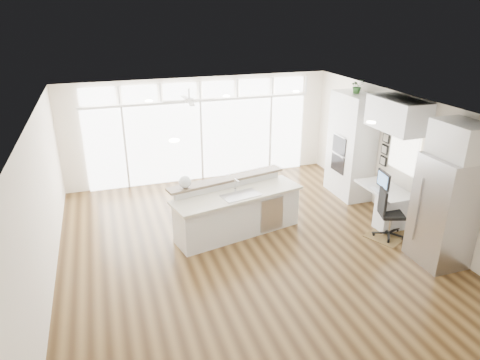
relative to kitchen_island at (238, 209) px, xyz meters
name	(u,v)px	position (x,y,z in m)	size (l,w,h in m)	color
floor	(251,251)	(0.02, -0.76, -0.55)	(7.00, 8.00, 0.02)	#3B2612
ceiling	(253,112)	(0.02, -0.76, 2.16)	(7.00, 8.00, 0.02)	white
wall_back	(200,129)	(0.02, 3.24, 0.81)	(7.00, 0.04, 2.70)	white
wall_front	(391,339)	(0.02, -4.76, 0.81)	(7.00, 0.04, 2.70)	white
wall_left	(40,214)	(-3.48, -0.76, 0.81)	(0.04, 8.00, 2.70)	white
wall_right	(414,165)	(3.52, -0.76, 0.81)	(0.04, 8.00, 2.70)	white
glass_wall	(201,141)	(0.02, 3.18, 0.51)	(5.80, 0.06, 2.08)	white
transom_row	(199,90)	(0.02, 3.18, 1.84)	(5.90, 0.06, 0.40)	white
desk_window	(404,151)	(3.48, -0.46, 1.01)	(0.04, 0.85, 0.85)	white
ceiling_fan	(189,96)	(-0.48, 2.04, 1.94)	(1.16, 1.16, 0.32)	silver
recessed_lights	(249,111)	(0.02, -0.56, 2.14)	(3.40, 3.00, 0.02)	white
oven_cabinet	(351,146)	(3.19, 1.04, 0.71)	(0.64, 1.20, 2.50)	silver
desk_nook	(383,205)	(3.15, -0.46, -0.16)	(0.72, 1.30, 0.76)	silver
upper_cabinets	(398,115)	(3.19, -0.46, 1.81)	(0.64, 1.30, 0.64)	silver
refrigerator	(444,211)	(3.13, -2.11, 0.46)	(0.76, 0.90, 2.00)	#B0B0B5
fridge_cabinet	(461,140)	(3.19, -2.11, 1.76)	(0.64, 0.90, 0.60)	silver
framed_photos	(385,149)	(3.48, 0.16, 0.86)	(0.06, 0.22, 0.80)	black
kitchen_island	(238,209)	(0.00, 0.00, 0.00)	(2.70, 1.02, 1.07)	silver
rug	(389,234)	(2.92, -1.05, -0.53)	(0.92, 0.67, 0.01)	#3C2913
office_chair	(391,214)	(2.87, -1.09, -0.03)	(0.53, 0.49, 1.01)	black
fishbowl	(185,182)	(-1.01, 0.18, 0.66)	(0.25, 0.25, 0.25)	white
monitor	(384,180)	(3.07, -0.46, 0.43)	(0.08, 0.49, 0.41)	black
keyboard	(376,190)	(2.90, -0.46, 0.23)	(0.11, 0.28, 0.01)	silver
potted_plant	(357,88)	(3.19, 1.04, 2.09)	(0.30, 0.33, 0.26)	#2E622A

